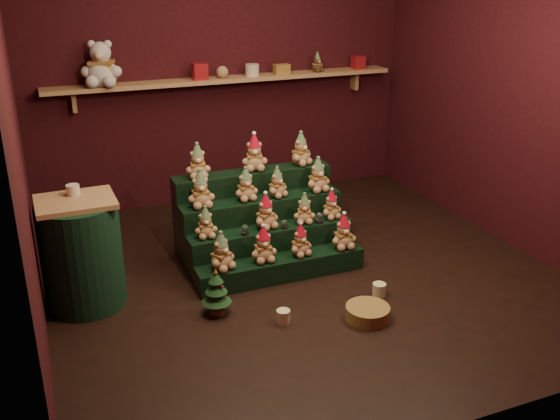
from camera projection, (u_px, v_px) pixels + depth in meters
name	position (u px, v px, depth m)	size (l,w,h in m)	color
ground	(301.00, 273.00, 5.16)	(4.00, 4.00, 0.00)	black
back_wall	(222.00, 67.00, 6.41)	(4.00, 0.10, 2.80)	black
front_wall	(485.00, 193.00, 2.88)	(4.00, 0.10, 2.80)	black
left_wall	(7.00, 132.00, 3.93)	(0.10, 4.00, 2.80)	black
right_wall	(520.00, 87.00, 5.37)	(0.10, 4.00, 2.80)	black
back_shelf	(227.00, 80.00, 6.30)	(3.60, 0.26, 0.24)	tan
riser_tier_front	(281.00, 268.00, 5.05)	(1.40, 0.22, 0.18)	black
riser_tier_midfront	(271.00, 247.00, 5.21)	(1.40, 0.22, 0.36)	black
riser_tier_midback	(262.00, 228.00, 5.37)	(1.40, 0.22, 0.54)	black
riser_tier_back	(253.00, 209.00, 5.52)	(1.40, 0.22, 0.72)	black
teddy_0	(221.00, 251.00, 4.78)	(0.22, 0.20, 0.31)	tan
teddy_1	(263.00, 244.00, 4.92)	(0.21, 0.19, 0.29)	tan
teddy_2	(300.00, 240.00, 5.02)	(0.19, 0.17, 0.27)	tan
teddy_3	(344.00, 231.00, 5.15)	(0.21, 0.19, 0.30)	tan
teddy_4	(206.00, 222.00, 4.91)	(0.18, 0.16, 0.26)	tan
teddy_5	(266.00, 211.00, 5.08)	(0.21, 0.19, 0.29)	tan
teddy_6	(304.00, 209.00, 5.20)	(0.18, 0.16, 0.25)	tan
teddy_7	(331.00, 204.00, 5.29)	(0.18, 0.16, 0.25)	tan
teddy_8	(200.00, 189.00, 5.03)	(0.22, 0.20, 0.31)	tan
teddy_9	(246.00, 184.00, 5.18)	(0.20, 0.18, 0.28)	tan
teddy_10	(277.00, 182.00, 5.26)	(0.18, 0.17, 0.26)	tan
teddy_11	(318.00, 175.00, 5.39)	(0.21, 0.19, 0.30)	tan
teddy_12	(198.00, 161.00, 5.16)	(0.21, 0.19, 0.29)	tan
teddy_13	(254.00, 153.00, 5.36)	(0.22, 0.20, 0.31)	tan
teddy_14	(301.00, 149.00, 5.51)	(0.21, 0.19, 0.29)	tan
snow_globe_a	(245.00, 230.00, 4.99)	(0.07, 0.07, 0.09)	black
snow_globe_b	(284.00, 224.00, 5.11)	(0.06, 0.06, 0.08)	black
snow_globe_c	(319.00, 218.00, 5.22)	(0.07, 0.07, 0.09)	black
side_table	(82.00, 253.00, 4.56)	(0.58, 0.58, 0.84)	tan
table_ornament	(73.00, 190.00, 4.47)	(0.09, 0.09, 0.08)	beige
mini_christmas_tree	(216.00, 292.00, 4.50)	(0.22, 0.22, 0.37)	#4D351B
mug_left	(283.00, 316.00, 4.44)	(0.10, 0.10, 0.10)	beige
mug_right	(379.00, 290.00, 4.79)	(0.10, 0.10, 0.10)	beige
wicker_basket	(368.00, 313.00, 4.48)	(0.32, 0.32, 0.10)	olive
white_bear	(101.00, 58.00, 5.74)	(0.38, 0.34, 0.53)	silver
brown_bear	(317.00, 62.00, 6.57)	(0.14, 0.13, 0.20)	#4E331A
gift_tin_red_a	(200.00, 71.00, 6.14)	(0.14, 0.14, 0.16)	#A41920
gift_tin_cream	(252.00, 70.00, 6.34)	(0.14, 0.14, 0.12)	beige
gift_tin_red_b	(358.00, 62.00, 6.77)	(0.12, 0.12, 0.14)	#A41920
shelf_plush_ball	(222.00, 72.00, 6.23)	(0.12, 0.12, 0.12)	tan
scarf_gift_box	(282.00, 69.00, 6.46)	(0.16, 0.10, 0.10)	#CD581D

